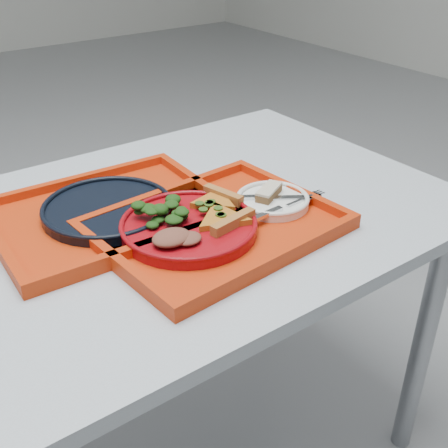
# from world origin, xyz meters

# --- Properties ---
(table) EXTENTS (1.60, 0.80, 0.75)m
(table) POSITION_xyz_m (0.00, 0.00, 0.68)
(table) COLOR #9DA6B0
(table) RESTS_ON ground
(tray_main) EXTENTS (0.48, 0.38, 0.01)m
(tray_main) POSITION_xyz_m (0.24, -0.11, 0.76)
(tray_main) COLOR #B82B09
(tray_main) RESTS_ON table
(tray_far) EXTENTS (0.46, 0.37, 0.01)m
(tray_far) POSITION_xyz_m (0.09, 0.06, 0.76)
(tray_far) COLOR #B82B09
(tray_far) RESTS_ON table
(dinner_plate) EXTENTS (0.26, 0.26, 0.02)m
(dinner_plate) POSITION_xyz_m (0.19, -0.10, 0.77)
(dinner_plate) COLOR maroon
(dinner_plate) RESTS_ON tray_main
(side_plate) EXTENTS (0.15, 0.15, 0.01)m
(side_plate) POSITION_xyz_m (0.39, -0.11, 0.77)
(side_plate) COLOR white
(side_plate) RESTS_ON tray_main
(navy_plate) EXTENTS (0.26, 0.26, 0.02)m
(navy_plate) POSITION_xyz_m (0.09, 0.06, 0.77)
(navy_plate) COLOR black
(navy_plate) RESTS_ON tray_far
(pizza_slice_a) EXTENTS (0.12, 0.13, 0.02)m
(pizza_slice_a) POSITION_xyz_m (0.24, -0.13, 0.79)
(pizza_slice_a) COLOR gold
(pizza_slice_a) RESTS_ON dinner_plate
(pizza_slice_b) EXTENTS (0.12, 0.11, 0.02)m
(pizza_slice_b) POSITION_xyz_m (0.27, -0.06, 0.79)
(pizza_slice_b) COLOR gold
(pizza_slice_b) RESTS_ON dinner_plate
(salad_heap) EXTENTS (0.09, 0.08, 0.04)m
(salad_heap) POSITION_xyz_m (0.16, -0.06, 0.80)
(salad_heap) COLOR black
(salad_heap) RESTS_ON dinner_plate
(meat_portion) EXTENTS (0.07, 0.06, 0.02)m
(meat_portion) POSITION_xyz_m (0.13, -0.14, 0.79)
(meat_portion) COLOR brown
(meat_portion) RESTS_ON dinner_plate
(dessert_bar) EXTENTS (0.08, 0.06, 0.02)m
(dessert_bar) POSITION_xyz_m (0.39, -0.10, 0.79)
(dessert_bar) COLOR #4B2B19
(dessert_bar) RESTS_ON side_plate
(knife) EXTENTS (0.16, 0.12, 0.01)m
(knife) POSITION_xyz_m (0.40, -0.11, 0.78)
(knife) COLOR silver
(knife) RESTS_ON side_plate
(fork) EXTENTS (0.19, 0.03, 0.01)m
(fork) POSITION_xyz_m (0.39, -0.15, 0.78)
(fork) COLOR silver
(fork) RESTS_ON side_plate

